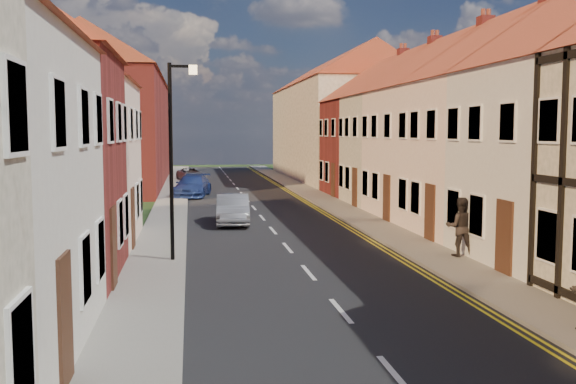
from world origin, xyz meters
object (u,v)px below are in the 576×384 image
pedestrian_right_b (460,227)px  lamppost (174,149)px  car_far (193,186)px  car_mid (233,209)px  car_distant (192,174)px

pedestrian_right_b → lamppost: bearing=10.3°
lamppost → car_far: lamppost is taller
car_mid → car_distant: 25.51m
lamppost → car_mid: lamppost is taller
car_mid → pedestrian_right_b: size_ratio=2.13×
pedestrian_right_b → car_far: bearing=-53.3°
car_distant → pedestrian_right_b: pedestrian_right_b is taller
lamppost → car_far: (0.61, 20.61, -2.86)m
car_mid → pedestrian_right_b: pedestrian_right_b is taller
car_mid → lamppost: bearing=-102.7°
car_mid → car_far: bearing=100.8°
car_distant → lamppost: bearing=-105.8°
car_distant → pedestrian_right_b: 35.48m
lamppost → car_mid: 9.01m
lamppost → pedestrian_right_b: (8.91, -0.82, -2.48)m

